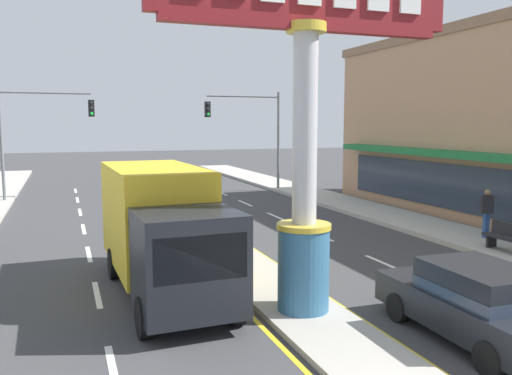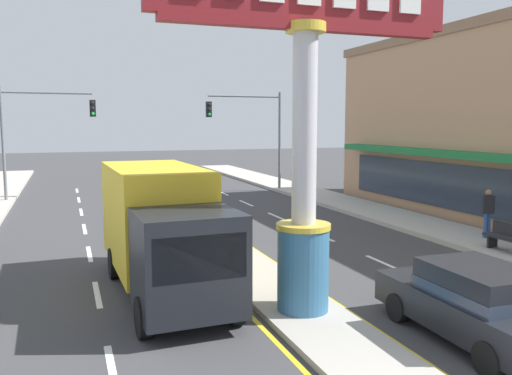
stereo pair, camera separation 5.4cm
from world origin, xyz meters
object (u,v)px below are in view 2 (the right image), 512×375
object	(u,v)px
traffic_light_right_side	(253,124)
sedan_near_right_lane	(476,302)
street_bench	(508,237)
box_truck_near_left_lane	(161,225)
district_sign	(305,118)
traffic_light_left_side	(38,124)
pedestrian_near_kerb	(488,211)

from	to	relation	value
traffic_light_right_side	sedan_near_right_lane	distance (m)	23.52
traffic_light_right_side	street_bench	bearing A→B (deg)	-82.95
sedan_near_right_lane	street_bench	bearing A→B (deg)	40.37
traffic_light_right_side	box_truck_near_left_lane	world-z (taller)	traffic_light_right_side
district_sign	traffic_light_left_side	distance (m)	21.58
traffic_light_left_side	box_truck_near_left_lane	distance (m)	18.39
district_sign	box_truck_near_left_lane	size ratio (longest dim) A/B	1.12
traffic_light_right_side	pedestrian_near_kerb	bearing A→B (deg)	-79.09
traffic_light_left_side	traffic_light_right_side	distance (m)	12.30
traffic_light_left_side	street_bench	world-z (taller)	traffic_light_left_side
sedan_near_right_lane	pedestrian_near_kerb	xyz separation A→B (m)	(6.70, 6.81, 0.38)
traffic_light_left_side	sedan_near_right_lane	world-z (taller)	traffic_light_left_side
box_truck_near_left_lane	pedestrian_near_kerb	distance (m)	12.00
sedan_near_right_lane	box_truck_near_left_lane	bearing A→B (deg)	134.71
traffic_light_right_side	pedestrian_near_kerb	world-z (taller)	traffic_light_right_side
sedan_near_right_lane	pedestrian_near_kerb	world-z (taller)	pedestrian_near_kerb
sedan_near_right_lane	box_truck_near_left_lane	world-z (taller)	box_truck_near_left_lane
traffic_light_right_side	street_bench	size ratio (longest dim) A/B	3.87
traffic_light_right_side	sedan_near_right_lane	world-z (taller)	traffic_light_right_side
box_truck_near_left_lane	district_sign	bearing A→B (deg)	-47.12
traffic_light_right_side	sedan_near_right_lane	size ratio (longest dim) A/B	1.43
street_bench	pedestrian_near_kerb	distance (m)	2.13
traffic_light_right_side	traffic_light_left_side	bearing A→B (deg)	179.43
traffic_light_left_side	traffic_light_right_side	world-z (taller)	same
sedan_near_right_lane	district_sign	bearing A→B (deg)	136.70
traffic_light_right_side	box_truck_near_left_lane	distance (m)	19.96
pedestrian_near_kerb	traffic_light_right_side	bearing A→B (deg)	100.91
traffic_light_right_side	street_bench	world-z (taller)	traffic_light_right_side
pedestrian_near_kerb	sedan_near_right_lane	bearing A→B (deg)	-134.56
traffic_light_left_side	pedestrian_near_kerb	size ratio (longest dim) A/B	3.56
district_sign	pedestrian_near_kerb	bearing A→B (deg)	25.34
traffic_light_left_side	traffic_light_right_side	size ratio (longest dim) A/B	1.00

